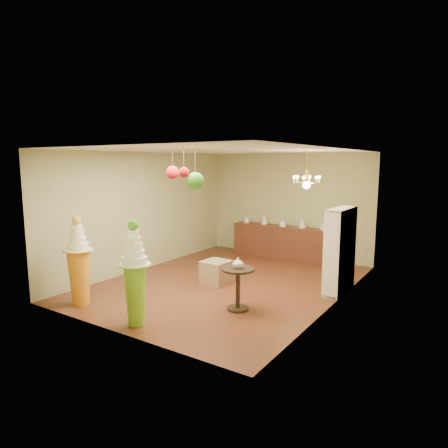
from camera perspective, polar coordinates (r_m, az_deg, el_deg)
The scene contains 17 objects.
floor at distance 9.27m, azimuth 0.41°, elevation -8.40°, with size 6.50×6.50×0.00m, color #542916.
ceiling at distance 8.86m, azimuth 0.43°, elevation 10.47°, with size 6.50×6.50×0.00m, color silver.
wall_back at distance 11.79m, azimuth 9.04°, elevation 2.64°, with size 5.00×0.04×3.00m, color tan.
wall_front at distance 6.50m, azimuth -15.37°, elevation -2.53°, with size 5.00×0.04×3.00m, color tan.
wall_left at distance 10.50m, azimuth -11.11°, elevation 1.84°, with size 0.04×6.50×3.00m, color tan.
wall_right at distance 7.89m, azimuth 15.85°, elevation -0.59°, with size 0.04×6.50×3.00m, color tan.
pedestal_green at distance 6.93m, azimuth -12.58°, elevation -8.02°, with size 0.55×0.55×1.82m.
pedestal_orange at distance 8.20m, azimuth -19.97°, elevation -6.16°, with size 0.68×0.68×1.75m.
burlap_riser at distance 9.18m, azimuth -1.10°, elevation -6.88°, with size 0.58×0.58×0.52m, color olive.
sideboard at distance 11.69m, azimuth 8.36°, elevation -2.46°, with size 3.04×0.54×1.16m.
shelving_unit at distance 8.80m, azimuth 16.26°, elevation -3.63°, with size 0.33×1.20×1.80m.
round_table at distance 7.52m, azimuth 2.00°, elevation -8.41°, with size 0.69×0.69×0.80m.
vase at distance 7.41m, azimuth 2.01°, elevation -5.55°, with size 0.20×0.20×0.21m, color silver.
pom_red_left at distance 7.23m, azimuth -7.36°, elevation 7.32°, with size 0.23×0.23×0.55m.
pom_green_mid at distance 6.81m, azimuth -4.12°, elevation 6.18°, with size 0.29×0.29×0.71m.
pom_red_right at distance 6.80m, azimuth -5.74°, elevation 7.38°, with size 0.18×0.18×0.51m.
chandelier at distance 9.03m, azimuth 11.72°, elevation 5.83°, with size 0.84×0.84×0.85m.
Camera 1 is at (4.81, -7.44, 2.74)m, focal length 32.00 mm.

